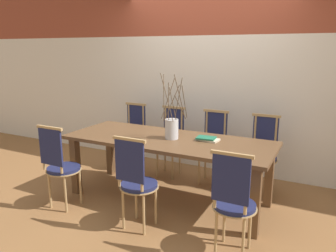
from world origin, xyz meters
TOP-DOWN VIEW (x-y plane):
  - ground_plane at (0.00, 0.00)m, footprint 16.00×16.00m
  - wall_rear at (0.00, 1.26)m, footprint 12.00×0.06m
  - dining_table at (0.00, 0.00)m, footprint 2.43×0.93m
  - chair_near_leftend at (-0.97, -0.74)m, footprint 0.39×0.39m
  - chair_near_left at (0.03, -0.74)m, footprint 0.39×0.39m
  - chair_near_center at (1.00, -0.74)m, footprint 0.39×0.39m
  - chair_far_leftend at (-0.97, 0.74)m, footprint 0.39×0.39m
  - chair_far_left at (-0.34, 0.74)m, footprint 0.39×0.39m
  - chair_far_center at (0.29, 0.74)m, footprint 0.39×0.39m
  - chair_far_right at (0.95, 0.74)m, footprint 0.39×0.39m
  - vase_centerpiece at (0.04, 0.02)m, footprint 0.31×0.32m
  - book_stack at (0.43, 0.13)m, footprint 0.26×0.18m

SIDE VIEW (x-z plane):
  - ground_plane at x=0.00m, z-range 0.00..0.00m
  - chair_near_leftend at x=-0.97m, z-range 0.04..1.02m
  - chair_near_left at x=0.03m, z-range 0.04..1.02m
  - chair_near_center at x=1.00m, z-range 0.04..1.02m
  - chair_far_leftend at x=-0.97m, z-range 0.04..1.02m
  - chair_far_left at x=-0.34m, z-range 0.04..1.02m
  - chair_far_center at x=0.29m, z-range 0.04..1.02m
  - chair_far_right at x=0.95m, z-range 0.04..1.02m
  - dining_table at x=0.00m, z-range 0.28..1.04m
  - book_stack at x=0.43m, z-range 0.76..0.80m
  - vase_centerpiece at x=0.04m, z-range 0.51..1.27m
  - wall_rear at x=0.00m, z-range 0.00..3.20m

